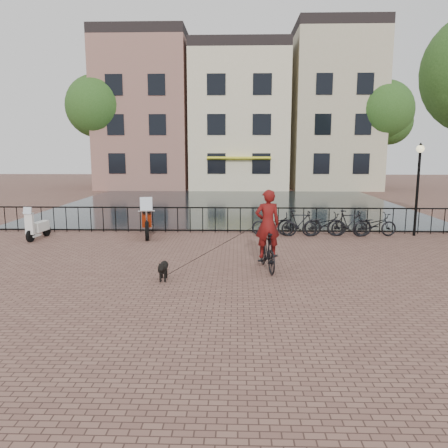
{
  "coord_description": "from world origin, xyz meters",
  "views": [
    {
      "loc": [
        0.36,
        -9.11,
        3.26
      ],
      "look_at": [
        0.0,
        3.0,
        1.2
      ],
      "focal_mm": 35.0,
      "sensor_mm": 36.0,
      "label": 1
    }
  ],
  "objects_px": {
    "dog": "(163,270)",
    "scooter": "(38,222)",
    "cyclist": "(267,235)",
    "motorcycle": "(147,215)",
    "lamp_post": "(419,174)"
  },
  "relations": [
    {
      "from": "cyclist",
      "to": "motorcycle",
      "type": "bearing_deg",
      "value": -56.3
    },
    {
      "from": "cyclist",
      "to": "lamp_post",
      "type": "bearing_deg",
      "value": -148.56
    },
    {
      "from": "cyclist",
      "to": "scooter",
      "type": "distance_m",
      "value": 9.09
    },
    {
      "from": "dog",
      "to": "cyclist",
      "type": "bearing_deg",
      "value": 17.73
    },
    {
      "from": "dog",
      "to": "scooter",
      "type": "height_order",
      "value": "scooter"
    },
    {
      "from": "motorcycle",
      "to": "cyclist",
      "type": "bearing_deg",
      "value": -59.07
    },
    {
      "from": "lamp_post",
      "to": "motorcycle",
      "type": "relative_size",
      "value": 1.47
    },
    {
      "from": "cyclist",
      "to": "scooter",
      "type": "xyz_separation_m",
      "value": [
        -8.17,
        3.98,
        -0.33
      ]
    },
    {
      "from": "scooter",
      "to": "cyclist",
      "type": "bearing_deg",
      "value": -20.23
    },
    {
      "from": "cyclist",
      "to": "motorcycle",
      "type": "relative_size",
      "value": 1.1
    },
    {
      "from": "lamp_post",
      "to": "dog",
      "type": "height_order",
      "value": "lamp_post"
    },
    {
      "from": "dog",
      "to": "scooter",
      "type": "xyz_separation_m",
      "value": [
        -5.48,
        5.0,
        0.39
      ]
    },
    {
      "from": "lamp_post",
      "to": "motorcycle",
      "type": "height_order",
      "value": "lamp_post"
    },
    {
      "from": "cyclist",
      "to": "dog",
      "type": "height_order",
      "value": "cyclist"
    },
    {
      "from": "dog",
      "to": "motorcycle",
      "type": "height_order",
      "value": "motorcycle"
    }
  ]
}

